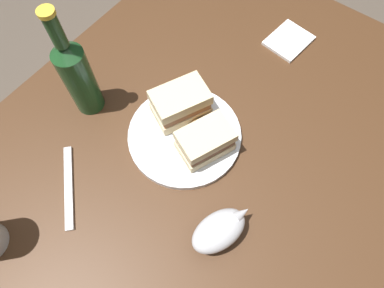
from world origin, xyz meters
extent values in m
plane|color=#4C4238|center=(0.00, 0.00, 0.00)|extent=(6.00, 6.00, 0.00)
cube|color=#422816|center=(0.00, 0.00, 0.37)|extent=(1.23, 0.93, 0.73)
cylinder|color=white|center=(0.03, 0.06, 0.74)|extent=(0.25, 0.25, 0.01)
cube|color=beige|center=(0.03, 0.01, 0.76)|extent=(0.13, 0.11, 0.02)
cube|color=brown|center=(0.03, 0.01, 0.78)|extent=(0.12, 0.10, 0.02)
cube|color=beige|center=(0.03, 0.01, 0.80)|extent=(0.13, 0.11, 0.02)
cube|color=beige|center=(0.07, 0.10, 0.76)|extent=(0.14, 0.12, 0.03)
cube|color=#8C5B3D|center=(0.07, 0.10, 0.78)|extent=(0.13, 0.11, 0.02)
cube|color=beige|center=(0.07, 0.10, 0.81)|extent=(0.14, 0.12, 0.03)
cube|color=gold|center=(0.08, 0.03, 0.76)|extent=(0.04, 0.03, 0.02)
cube|color=#B77F33|center=(0.05, 0.00, 0.76)|extent=(0.04, 0.03, 0.02)
cube|color=#AD702D|center=(0.07, 0.04, 0.75)|extent=(0.03, 0.05, 0.02)
cube|color=#AD702D|center=(0.08, 0.04, 0.76)|extent=(0.06, 0.04, 0.02)
cube|color=#B77F33|center=(0.08, 0.02, 0.75)|extent=(0.05, 0.04, 0.01)
cube|color=#B77F33|center=(0.10, 0.09, 0.75)|extent=(0.03, 0.04, 0.02)
cylinder|color=#B7B7BC|center=(-0.10, -0.11, 0.74)|extent=(0.04, 0.04, 0.02)
ellipsoid|color=#B7B7BC|center=(-0.10, -0.11, 0.77)|extent=(0.13, 0.10, 0.05)
ellipsoid|color=#381E0F|center=(-0.10, -0.11, 0.78)|extent=(0.10, 0.08, 0.02)
cone|color=#B7B7BC|center=(-0.05, -0.13, 0.78)|extent=(0.04, 0.03, 0.02)
cylinder|color=#19421E|center=(-0.03, 0.29, 0.82)|extent=(0.06, 0.06, 0.17)
cone|color=#19421E|center=(-0.03, 0.29, 0.91)|extent=(0.06, 0.06, 0.02)
cylinder|color=#19421E|center=(-0.03, 0.29, 0.96)|extent=(0.03, 0.03, 0.07)
cylinder|color=gold|center=(-0.03, 0.29, 1.00)|extent=(0.03, 0.03, 0.01)
cube|color=white|center=(0.41, 0.02, 0.74)|extent=(0.12, 0.10, 0.01)
cube|color=silver|center=(-0.20, 0.18, 0.74)|extent=(0.13, 0.14, 0.01)
camera|label=1|loc=(-0.23, -0.15, 1.39)|focal=31.35mm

